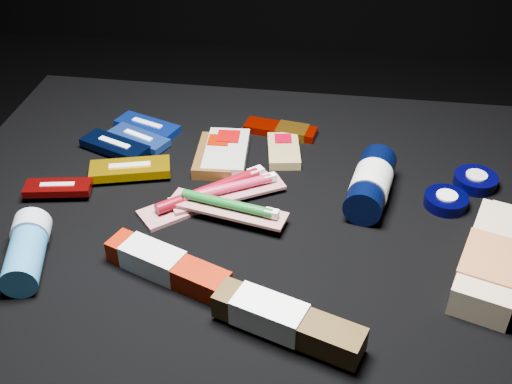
# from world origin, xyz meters

# --- Properties ---
(ground) EXTENTS (3.00, 3.00, 0.00)m
(ground) POSITION_xyz_m (0.00, 0.00, 0.00)
(ground) COLOR black
(ground) RESTS_ON ground
(cloth_table) EXTENTS (0.98, 0.78, 0.40)m
(cloth_table) POSITION_xyz_m (0.00, 0.00, 0.20)
(cloth_table) COLOR black
(cloth_table) RESTS_ON ground
(luna_bar_0) EXTENTS (0.13, 0.08, 0.02)m
(luna_bar_0) POSITION_xyz_m (-0.21, 0.20, 0.41)
(luna_bar_0) COLOR #0E2DA8
(luna_bar_0) RESTS_ON cloth_table
(luna_bar_1) EXTENTS (0.12, 0.09, 0.02)m
(luna_bar_1) POSITION_xyz_m (-0.22, 0.15, 0.41)
(luna_bar_1) COLOR blue
(luna_bar_1) RESTS_ON cloth_table
(luna_bar_2) EXTENTS (0.13, 0.09, 0.02)m
(luna_bar_2) POSITION_xyz_m (-0.25, 0.12, 0.41)
(luna_bar_2) COLOR black
(luna_bar_2) RESTS_ON cloth_table
(luna_bar_3) EXTENTS (0.14, 0.08, 0.02)m
(luna_bar_3) POSITION_xyz_m (-0.20, 0.05, 0.42)
(luna_bar_3) COLOR #C69003
(luna_bar_3) RESTS_ON cloth_table
(luna_bar_4) EXTENTS (0.11, 0.06, 0.01)m
(luna_bar_4) POSITION_xyz_m (-0.30, -0.02, 0.42)
(luna_bar_4) COLOR #710706
(luna_bar_4) RESTS_ON cloth_table
(clif_bar_0) EXTENTS (0.07, 0.13, 0.02)m
(clif_bar_0) POSITION_xyz_m (-0.07, 0.12, 0.41)
(clif_bar_0) COLOR #523011
(clif_bar_0) RESTS_ON cloth_table
(clif_bar_1) EXTENTS (0.08, 0.14, 0.02)m
(clif_bar_1) POSITION_xyz_m (-0.05, 0.13, 0.41)
(clif_bar_1) COLOR #A6A59E
(clif_bar_1) RESTS_ON cloth_table
(clif_bar_2) EXTENTS (0.07, 0.11, 0.02)m
(clif_bar_2) POSITION_xyz_m (0.04, 0.16, 0.41)
(clif_bar_2) COLOR olive
(clif_bar_2) RESTS_ON cloth_table
(power_bar) EXTENTS (0.14, 0.06, 0.02)m
(power_bar) POSITION_xyz_m (0.04, 0.22, 0.41)
(power_bar) COLOR #8C0A00
(power_bar) RESTS_ON cloth_table
(lotion_bottle) EXTENTS (0.08, 0.19, 0.06)m
(lotion_bottle) POSITION_xyz_m (0.19, 0.05, 0.43)
(lotion_bottle) COLOR black
(lotion_bottle) RESTS_ON cloth_table
(cream_tin_upper) EXTENTS (0.07, 0.07, 0.02)m
(cream_tin_upper) POSITION_xyz_m (0.36, 0.11, 0.41)
(cream_tin_upper) COLOR black
(cream_tin_upper) RESTS_ON cloth_table
(cream_tin_lower) EXTENTS (0.07, 0.07, 0.02)m
(cream_tin_lower) POSITION_xyz_m (0.31, 0.04, 0.41)
(cream_tin_lower) COLOR black
(cream_tin_lower) RESTS_ON cloth_table
(bodywash_bottle) EXTENTS (0.14, 0.23, 0.05)m
(bodywash_bottle) POSITION_xyz_m (0.35, -0.10, 0.42)
(bodywash_bottle) COLOR #CBB590
(bodywash_bottle) RESTS_ON cloth_table
(deodorant_stick) EXTENTS (0.08, 0.14, 0.05)m
(deodorant_stick) POSITION_xyz_m (-0.28, -0.18, 0.43)
(deodorant_stick) COLOR teal
(deodorant_stick) RESTS_ON cloth_table
(toothbrush_pack_0) EXTENTS (0.21, 0.19, 0.03)m
(toothbrush_pack_0) POSITION_xyz_m (-0.06, 0.01, 0.41)
(toothbrush_pack_0) COLOR #BDB6AF
(toothbrush_pack_0) RESTS_ON cloth_table
(toothbrush_pack_1) EXTENTS (0.18, 0.13, 0.02)m
(toothbrush_pack_1) POSITION_xyz_m (-0.03, 0.02, 0.41)
(toothbrush_pack_1) COLOR #AFA7A3
(toothbrush_pack_1) RESTS_ON cloth_table
(toothbrush_pack_2) EXTENTS (0.19, 0.08, 0.02)m
(toothbrush_pack_2) POSITION_xyz_m (-0.02, -0.04, 0.42)
(toothbrush_pack_2) COLOR #BEB6B1
(toothbrush_pack_2) RESTS_ON cloth_table
(toothpaste_carton_red) EXTENTS (0.18, 0.10, 0.04)m
(toothpaste_carton_red) POSITION_xyz_m (-0.09, -0.17, 0.42)
(toothpaste_carton_red) COLOR #851300
(toothpaste_carton_red) RESTS_ON cloth_table
(toothpaste_carton_green) EXTENTS (0.19, 0.10, 0.04)m
(toothpaste_carton_green) POSITION_xyz_m (0.08, -0.25, 0.42)
(toothpaste_carton_green) COLOR #3E2A0F
(toothpaste_carton_green) RESTS_ON cloth_table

